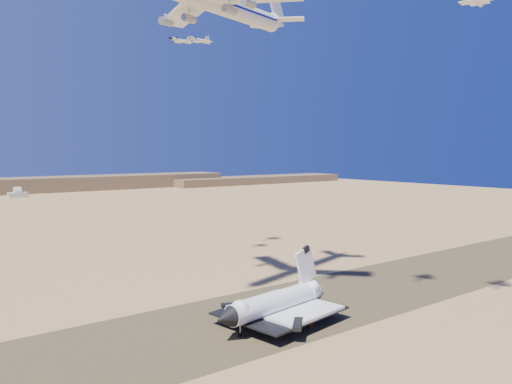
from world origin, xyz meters
TOP-DOWN VIEW (x-y plane):
  - ground at (0.00, 0.00)m, footprint 1200.00×1200.00m
  - runway at (0.00, 0.00)m, footprint 600.00×50.00m
  - ridgeline at (65.32, 527.31)m, footprint 960.00×90.00m
  - shuttle at (11.90, -8.17)m, footprint 44.07×31.51m
  - carrier_747 at (7.83, 21.56)m, footprint 80.10×59.91m
  - crew_a at (17.81, -17.39)m, footprint 0.55×0.67m
  - crew_b at (16.82, -13.25)m, footprint 0.75×0.99m
  - crew_c at (19.77, -16.03)m, footprint 0.98×1.08m
  - chase_jet_e at (26.88, 74.88)m, footprint 13.55×7.83m
  - chase_jet_f at (43.21, 86.83)m, footprint 16.04×9.32m

SIDE VIEW (x-z plane):
  - ground at x=0.00m, z-range 0.00..0.00m
  - runway at x=0.00m, z-range 0.00..0.06m
  - crew_a at x=17.81m, z-range 0.06..1.65m
  - crew_c at x=19.77m, z-range 0.06..1.73m
  - crew_b at x=16.82m, z-range 0.06..1.88m
  - shuttle at x=11.90m, z-range -5.01..16.66m
  - ridgeline at x=65.32m, z-range -1.37..16.63m
  - chase_jet_e at x=26.88m, z-range 96.85..100.29m
  - carrier_747 at x=7.83m, z-range 89.42..109.43m
  - chase_jet_f at x=43.21m, z-range 100.91..104.99m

